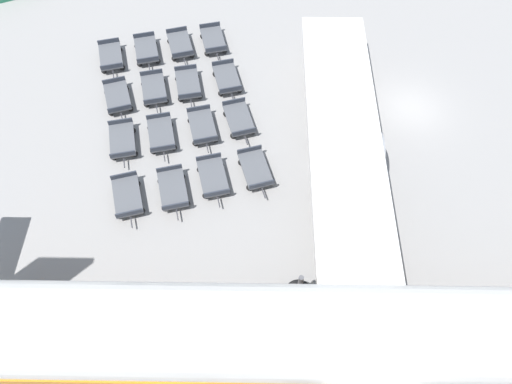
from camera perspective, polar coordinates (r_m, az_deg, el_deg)
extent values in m
plane|color=gray|center=(33.90, 17.26, 9.18)|extent=(500.00, 500.00, 0.00)
cylinder|color=white|center=(22.02, 17.58, -15.25)|extent=(9.30, 44.07, 3.92)
cube|color=white|center=(22.40, 12.51, -16.21)|extent=(42.13, 9.08, 0.44)
cylinder|color=gray|center=(28.56, 10.55, 4.04)|extent=(3.15, 3.78, 2.74)
cube|color=orange|center=(22.65, 17.13, -15.81)|extent=(8.84, 39.72, 0.71)
cylinder|color=#56565B|center=(23.98, 5.03, -10.63)|extent=(0.24, 0.24, 1.92)
sphere|color=black|center=(24.87, 4.87, -11.48)|extent=(1.37, 1.37, 1.37)
cube|color=#515459|center=(36.45, -16.28, 14.71)|extent=(2.83, 1.81, 0.10)
cube|color=#2D333D|center=(35.34, -16.18, 13.64)|extent=(0.28, 1.47, 0.32)
cube|color=#2D333D|center=(37.32, -16.52, 16.21)|extent=(0.28, 1.47, 0.32)
cube|color=#333338|center=(35.26, -16.00, 12.84)|extent=(0.70, 0.15, 0.06)
sphere|color=black|center=(36.05, -17.00, 13.11)|extent=(0.36, 0.36, 0.36)
sphere|color=black|center=(35.93, -15.02, 13.56)|extent=(0.36, 0.36, 0.36)
sphere|color=black|center=(37.46, -17.22, 14.98)|extent=(0.36, 0.36, 0.36)
sphere|color=black|center=(37.36, -15.30, 15.42)|extent=(0.36, 0.36, 0.36)
cube|color=#515459|center=(33.53, -15.57, 10.49)|extent=(2.89, 1.94, 0.10)
cube|color=#2D333D|center=(32.46, -15.33, 9.21)|extent=(0.35, 1.46, 0.32)
cube|color=#2D333D|center=(34.33, -15.95, 12.19)|extent=(0.35, 1.46, 0.32)
cube|color=#333338|center=(32.42, -15.10, 8.34)|extent=(0.70, 0.19, 0.06)
sphere|color=black|center=(33.17, -16.25, 8.68)|extent=(0.36, 0.36, 0.36)
sphere|color=black|center=(33.10, -14.14, 9.24)|extent=(0.36, 0.36, 0.36)
sphere|color=black|center=(34.50, -16.67, 10.85)|extent=(0.36, 0.36, 0.36)
sphere|color=black|center=(34.43, -14.62, 11.38)|extent=(0.36, 0.36, 0.36)
cube|color=#515459|center=(31.01, -15.06, 5.80)|extent=(2.78, 1.71, 0.10)
cube|color=#2D333D|center=(30.02, -15.01, 4.19)|extent=(0.22, 1.47, 0.32)
cube|color=#2D333D|center=(31.72, -15.27, 7.80)|extent=(0.22, 1.47, 0.32)
cube|color=#333338|center=(30.03, -14.84, 3.24)|extent=(0.70, 0.12, 0.06)
sphere|color=black|center=(30.78, -15.95, 3.85)|extent=(0.36, 0.36, 0.36)
sphere|color=black|center=(30.62, -13.67, 4.26)|extent=(0.36, 0.36, 0.36)
sphere|color=black|center=(31.98, -16.10, 6.44)|extent=(0.36, 0.36, 0.36)
sphere|color=black|center=(31.83, -13.90, 6.85)|extent=(0.36, 0.36, 0.36)
cube|color=#515459|center=(28.49, -14.52, -0.42)|extent=(2.85, 1.86, 0.10)
cube|color=#2D333D|center=(27.60, -14.29, -2.35)|extent=(0.30, 1.47, 0.32)
cube|color=#2D333D|center=(29.09, -14.90, 1.86)|extent=(0.30, 1.47, 0.32)
cube|color=#333338|center=(27.66, -14.05, -3.38)|extent=(0.70, 0.17, 0.06)
sphere|color=black|center=(28.35, -15.36, -2.63)|extent=(0.36, 0.36, 0.36)
sphere|color=black|center=(28.21, -12.90, -2.09)|extent=(0.36, 0.36, 0.36)
sphere|color=black|center=(29.40, -15.76, 0.39)|extent=(0.36, 0.36, 0.36)
sphere|color=black|center=(29.28, -13.39, 0.92)|extent=(0.36, 0.36, 0.36)
cube|color=#515459|center=(36.38, -12.43, 15.64)|extent=(2.81, 1.78, 0.10)
cube|color=#2D333D|center=(35.25, -12.27, 14.58)|extent=(0.25, 1.47, 0.32)
cube|color=#2D333D|center=(37.25, -12.71, 17.13)|extent=(0.25, 1.47, 0.32)
cube|color=#333338|center=(35.18, -12.10, 13.78)|extent=(0.70, 0.14, 0.06)
sphere|color=black|center=(35.93, -13.16, 14.06)|extent=(0.36, 0.36, 0.36)
sphere|color=black|center=(35.89, -11.15, 14.47)|extent=(0.36, 0.36, 0.36)
sphere|color=black|center=(37.36, -13.46, 15.91)|extent=(0.36, 0.36, 0.36)
sphere|color=black|center=(37.32, -11.50, 16.31)|extent=(0.36, 0.36, 0.36)
cube|color=#515459|center=(33.49, -11.61, 11.53)|extent=(2.80, 1.75, 0.10)
cube|color=#2D333D|center=(32.43, -11.43, 10.23)|extent=(0.24, 1.47, 0.32)
cube|color=#2D333D|center=(34.30, -11.90, 13.25)|extent=(0.24, 1.47, 0.32)
cube|color=#333338|center=(32.39, -11.26, 9.34)|extent=(0.70, 0.14, 0.06)
sphere|color=black|center=(33.12, -12.41, 9.77)|extent=(0.36, 0.36, 0.36)
sphere|color=black|center=(33.07, -10.25, 10.18)|extent=(0.36, 0.36, 0.36)
sphere|color=black|center=(34.46, -12.71, 11.95)|extent=(0.36, 0.36, 0.36)
sphere|color=black|center=(34.40, -10.62, 12.35)|extent=(0.36, 0.36, 0.36)
cube|color=#515459|center=(30.80, -10.81, 6.57)|extent=(2.79, 1.73, 0.10)
cube|color=#2D333D|center=(29.80, -10.61, 4.98)|extent=(0.23, 1.47, 0.32)
cube|color=#2D333D|center=(31.51, -11.12, 8.56)|extent=(0.23, 1.47, 0.32)
cube|color=#333338|center=(29.81, -10.43, 4.01)|extent=(0.70, 0.13, 0.06)
sphere|color=black|center=(30.51, -11.67, 4.60)|extent=(0.36, 0.36, 0.36)
sphere|color=black|center=(30.45, -9.36, 5.03)|extent=(0.36, 0.36, 0.36)
sphere|color=black|center=(31.73, -12.00, 7.18)|extent=(0.36, 0.36, 0.36)
sphere|color=black|center=(31.67, -9.76, 7.60)|extent=(0.36, 0.36, 0.36)
cube|color=#515459|center=(28.24, -9.50, 0.39)|extent=(2.82, 1.78, 0.10)
cube|color=#2D333D|center=(27.34, -9.19, -1.55)|extent=(0.26, 1.47, 0.32)
cube|color=#2D333D|center=(28.83, -9.90, 2.70)|extent=(0.26, 1.47, 0.32)
cube|color=#333338|center=(27.41, -8.99, -2.59)|extent=(0.70, 0.14, 0.06)
sphere|color=black|center=(28.05, -10.39, -1.81)|extent=(0.36, 0.36, 0.36)
sphere|color=black|center=(28.01, -7.88, -1.33)|extent=(0.36, 0.36, 0.36)
sphere|color=black|center=(29.11, -10.85, 1.23)|extent=(0.36, 0.36, 0.36)
sphere|color=black|center=(29.06, -8.43, 1.70)|extent=(0.36, 0.36, 0.36)
cube|color=#515459|center=(36.39, -8.68, 16.39)|extent=(2.85, 1.85, 0.10)
cube|color=#2D333D|center=(35.27, -8.34, 15.36)|extent=(0.30, 1.47, 0.32)
cube|color=#2D333D|center=(37.26, -9.08, 17.85)|extent=(0.30, 1.47, 0.32)
cube|color=#333338|center=(35.19, -8.16, 14.56)|extent=(0.70, 0.16, 0.06)
sphere|color=black|center=(35.89, -9.34, 14.82)|extent=(0.36, 0.36, 0.36)
sphere|color=black|center=(35.96, -7.32, 15.23)|extent=(0.36, 0.36, 0.36)
sphere|color=black|center=(37.32, -9.84, 16.63)|extent=(0.36, 0.36, 0.36)
sphere|color=black|center=(37.38, -7.88, 17.03)|extent=(0.36, 0.36, 0.36)
cube|color=#515459|center=(33.45, -7.78, 12.20)|extent=(2.76, 1.67, 0.10)
cube|color=#2D333D|center=(32.38, -7.57, 10.91)|extent=(0.19, 1.47, 0.32)
cube|color=#2D333D|center=(34.25, -8.07, 13.92)|extent=(0.19, 1.47, 0.32)
cube|color=#333338|center=(32.35, -7.42, 10.02)|extent=(0.70, 0.11, 0.06)
sphere|color=black|center=(33.05, -8.61, 10.47)|extent=(0.36, 0.36, 0.36)
sphere|color=black|center=(33.06, -6.44, 10.81)|extent=(0.36, 0.36, 0.36)
sphere|color=black|center=(34.39, -8.94, 12.65)|extent=(0.36, 0.36, 0.36)
sphere|color=black|center=(34.39, -6.83, 12.98)|extent=(0.36, 0.36, 0.36)
cube|color=#515459|center=(30.84, -6.16, 7.53)|extent=(2.82, 1.79, 0.10)
cube|color=#2D333D|center=(29.84, -5.76, 5.98)|extent=(0.26, 1.47, 0.32)
cube|color=#2D333D|center=(31.55, -6.60, 9.49)|extent=(0.26, 1.47, 0.32)
cube|color=#333338|center=(29.85, -5.58, 5.02)|extent=(0.70, 0.15, 0.06)
sphere|color=black|center=(30.49, -6.95, 5.57)|extent=(0.36, 0.36, 0.36)
sphere|color=black|center=(30.55, -4.64, 6.02)|extent=(0.36, 0.36, 0.36)
sphere|color=black|center=(31.71, -7.51, 8.10)|extent=(0.36, 0.36, 0.36)
sphere|color=black|center=(31.77, -5.27, 8.53)|extent=(0.36, 0.36, 0.36)
cube|color=#515459|center=(28.42, -4.95, 1.77)|extent=(2.82, 1.79, 0.10)
cube|color=#2D333D|center=(27.52, -4.49, -0.11)|extent=(0.26, 1.47, 0.32)
cube|color=#2D333D|center=(29.02, -5.45, 4.03)|extent=(0.26, 1.47, 0.32)
cube|color=#333338|center=(27.58, -4.29, -1.14)|extent=(0.70, 0.15, 0.06)
sphere|color=black|center=(28.18, -5.79, -0.41)|extent=(0.36, 0.36, 0.36)
sphere|color=black|center=(28.24, -3.30, 0.08)|extent=(0.36, 0.36, 0.36)
sphere|color=black|center=(29.24, -6.44, 2.57)|extent=(0.36, 0.36, 0.36)
sphere|color=black|center=(29.30, -4.04, 3.03)|extent=(0.36, 0.36, 0.36)
cube|color=#515459|center=(36.51, -4.92, 17.01)|extent=(2.81, 1.77, 0.10)
cube|color=#2D333D|center=(35.40, -4.57, 15.99)|extent=(0.25, 1.47, 0.32)
cube|color=#2D333D|center=(37.38, -5.31, 18.47)|extent=(0.25, 1.47, 0.32)
cube|color=#333338|center=(35.32, -4.41, 15.18)|extent=(0.70, 0.14, 0.06)
sphere|color=black|center=(35.99, -5.62, 15.48)|extent=(0.36, 0.36, 0.36)
sphere|color=black|center=(36.11, -3.60, 15.81)|extent=(0.36, 0.36, 0.36)
sphere|color=black|center=(37.41, -6.13, 17.29)|extent=(0.36, 0.36, 0.36)
sphere|color=black|center=(37.53, -4.16, 17.61)|extent=(0.36, 0.36, 0.36)
cube|color=#515459|center=(33.58, -3.34, 12.90)|extent=(2.83, 1.81, 0.10)
cube|color=#2D333D|center=(32.53, -2.88, 11.65)|extent=(0.28, 1.47, 0.32)
cube|color=#2D333D|center=(34.38, -3.82, 14.59)|extent=(0.28, 1.47, 0.32)
cube|color=#333338|center=(32.49, -2.70, 10.77)|extent=(0.70, 0.15, 0.06)
sphere|color=black|center=(33.12, -4.05, 11.17)|extent=(0.36, 0.36, 0.36)
sphere|color=black|center=(33.27, -1.90, 11.56)|extent=(0.36, 0.36, 0.36)
sphere|color=black|center=(34.44, -4.69, 13.30)|extent=(0.36, 0.36, 0.36)
sphere|color=black|center=(34.58, -2.60, 13.67)|extent=(0.36, 0.36, 0.36)
cube|color=#515459|center=(31.07, -1.96, 8.39)|extent=(2.86, 1.88, 0.10)
cube|color=#2D333D|center=(30.09, -1.36, 6.90)|extent=(0.32, 1.46, 0.32)
cube|color=#2D333D|center=(31.78, -2.56, 10.31)|extent=(0.32, 1.46, 0.32)
cube|color=#333338|center=(30.10, -1.15, 5.95)|extent=(0.70, 0.17, 0.06)
sphere|color=black|center=(30.67, -2.64, 6.45)|extent=(0.36, 0.36, 0.36)
sphere|color=black|center=(30.85, -0.37, 6.93)|extent=(0.36, 0.36, 0.36)
sphere|color=black|center=(31.87, -3.46, 8.91)|extent=(0.36, 0.36, 0.36)
sphere|color=black|center=(32.05, -1.27, 9.37)|extent=(0.36, 0.36, 0.36)
cube|color=#515459|center=(28.64, -0.06, 2.69)|extent=(2.87, 1.89, 0.10)
cube|color=#2D333D|center=(27.76, 0.66, 0.88)|extent=(0.32, 1.46, 0.32)
cube|color=#2D333D|center=(29.23, -0.76, 4.90)|extent=(0.32, 1.46, 0.32)
cube|color=#333338|center=(27.82, 0.88, -0.14)|extent=(0.70, 0.18, 0.06)
sphere|color=black|center=(28.34, -0.77, 0.51)|extent=(0.36, 0.36, 0.36)
sphere|color=black|center=(28.54, 1.65, 1.08)|extent=(0.36, 0.36, 0.36)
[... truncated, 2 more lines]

